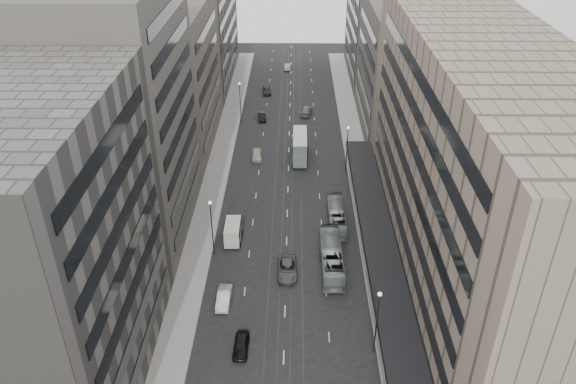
{
  "coord_description": "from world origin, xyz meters",
  "views": [
    {
      "loc": [
        1.0,
        -48.08,
        46.11
      ],
      "look_at": [
        0.15,
        18.21,
        6.02
      ],
      "focal_mm": 35.0,
      "sensor_mm": 36.0,
      "label": 1
    }
  ],
  "objects_px": {
    "sedan_1": "(224,298)",
    "sedan_2": "(287,269)",
    "sedan_0": "(241,345)",
    "bus_far": "(336,216)",
    "bus_near": "(331,256)",
    "double_decker": "(300,146)",
    "panel_van": "(233,232)"
  },
  "relations": [
    {
      "from": "bus_far",
      "to": "sedan_2",
      "type": "height_order",
      "value": "bus_far"
    },
    {
      "from": "bus_near",
      "to": "bus_far",
      "type": "bearing_deg",
      "value": -97.76
    },
    {
      "from": "bus_near",
      "to": "panel_van",
      "type": "relative_size",
      "value": 2.52
    },
    {
      "from": "sedan_1",
      "to": "sedan_2",
      "type": "xyz_separation_m",
      "value": [
        7.45,
        5.56,
        0.01
      ]
    },
    {
      "from": "bus_far",
      "to": "sedan_1",
      "type": "bearing_deg",
      "value": 48.87
    },
    {
      "from": "bus_near",
      "to": "sedan_0",
      "type": "height_order",
      "value": "bus_near"
    },
    {
      "from": "bus_near",
      "to": "panel_van",
      "type": "xyz_separation_m",
      "value": [
        -13.24,
        5.39,
        -0.02
      ]
    },
    {
      "from": "double_decker",
      "to": "sedan_0",
      "type": "xyz_separation_m",
      "value": [
        -6.57,
        -44.4,
        -1.8
      ]
    },
    {
      "from": "sedan_2",
      "to": "sedan_1",
      "type": "bearing_deg",
      "value": -145.39
    },
    {
      "from": "double_decker",
      "to": "sedan_1",
      "type": "relative_size",
      "value": 1.89
    },
    {
      "from": "bus_near",
      "to": "sedan_1",
      "type": "distance_m",
      "value": 14.91
    },
    {
      "from": "double_decker",
      "to": "sedan_2",
      "type": "height_order",
      "value": "double_decker"
    },
    {
      "from": "bus_far",
      "to": "double_decker",
      "type": "height_order",
      "value": "double_decker"
    },
    {
      "from": "bus_near",
      "to": "sedan_0",
      "type": "relative_size",
      "value": 2.84
    },
    {
      "from": "sedan_0",
      "to": "sedan_1",
      "type": "distance_m",
      "value": 7.93
    },
    {
      "from": "sedan_1",
      "to": "sedan_2",
      "type": "height_order",
      "value": "sedan_2"
    },
    {
      "from": "bus_far",
      "to": "double_decker",
      "type": "bearing_deg",
      "value": -76.36
    },
    {
      "from": "bus_far",
      "to": "double_decker",
      "type": "xyz_separation_m",
      "value": [
        -5.13,
        20.1,
        1.12
      ]
    },
    {
      "from": "panel_van",
      "to": "sedan_2",
      "type": "height_order",
      "value": "panel_van"
    },
    {
      "from": "bus_near",
      "to": "double_decker",
      "type": "distance_m",
      "value": 30.16
    },
    {
      "from": "double_decker",
      "to": "panel_van",
      "type": "xyz_separation_m",
      "value": [
        -9.35,
        -24.5,
        -0.91
      ]
    },
    {
      "from": "bus_near",
      "to": "double_decker",
      "type": "bearing_deg",
      "value": -83.16
    },
    {
      "from": "panel_van",
      "to": "sedan_1",
      "type": "distance_m",
      "value": 12.45
    },
    {
      "from": "sedan_2",
      "to": "bus_near",
      "type": "bearing_deg",
      "value": 12.5
    },
    {
      "from": "sedan_0",
      "to": "sedan_2",
      "type": "bearing_deg",
      "value": 70.86
    },
    {
      "from": "sedan_0",
      "to": "bus_far",
      "type": "bearing_deg",
      "value": 65.37
    },
    {
      "from": "sedan_1",
      "to": "sedan_2",
      "type": "distance_m",
      "value": 9.3
    },
    {
      "from": "sedan_2",
      "to": "sedan_0",
      "type": "bearing_deg",
      "value": -112.3
    },
    {
      "from": "double_decker",
      "to": "sedan_1",
      "type": "distance_m",
      "value": 38.1
    },
    {
      "from": "bus_near",
      "to": "bus_far",
      "type": "height_order",
      "value": "bus_near"
    },
    {
      "from": "sedan_0",
      "to": "sedan_1",
      "type": "bearing_deg",
      "value": 110.65
    },
    {
      "from": "bus_far",
      "to": "panel_van",
      "type": "relative_size",
      "value": 2.15
    }
  ]
}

